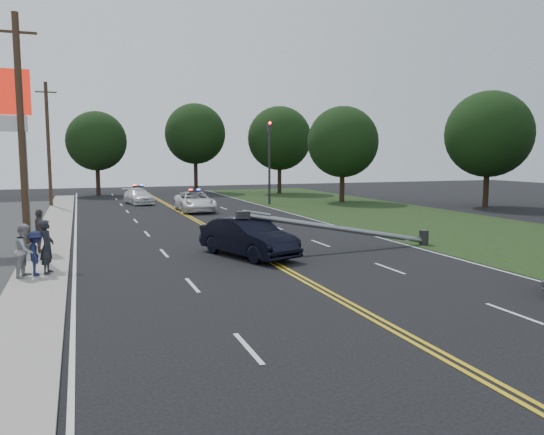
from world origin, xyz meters
name	(u,v)px	position (x,y,z in m)	size (l,w,h in m)	color
ground	(354,307)	(0.00, 0.00, 0.00)	(120.00, 120.00, 0.00)	black
sidewalk	(45,259)	(-8.40, 10.00, 0.06)	(1.80, 70.00, 0.12)	gray
grass_verge	(485,233)	(13.50, 10.00, 0.01)	(12.00, 80.00, 0.01)	black
centerline_yellow	(246,248)	(0.00, 10.00, 0.01)	(0.36, 80.00, 0.00)	gold
traffic_signal	(269,155)	(8.30, 30.00, 4.21)	(0.28, 0.41, 7.05)	#2D2D30
fallen_streetlight	(350,229)	(4.19, 8.00, 0.92)	(9.36, 0.44, 1.91)	#2D2D30
utility_pole_mid	(21,134)	(-9.20, 12.00, 5.08)	(1.60, 0.28, 10.00)	#382619
utility_pole_far	(48,144)	(-9.20, 34.00, 5.08)	(1.60, 0.28, 10.00)	#382619
tree_6	(96,141)	(-5.11, 45.87, 5.66)	(6.16, 6.16, 8.75)	black
tree_7	(195,134)	(5.45, 46.64, 6.57)	(6.76, 6.76, 9.96)	black
tree_8	(280,138)	(13.77, 41.91, 6.02)	(6.95, 6.95, 9.50)	black
tree_9	(343,142)	(15.24, 29.95, 5.37)	(6.33, 6.33, 8.54)	black
tree_13	(489,134)	(23.91, 21.61, 5.86)	(6.87, 6.87, 9.30)	black
crashed_sedan	(248,237)	(-0.51, 8.10, 0.81)	(1.71, 4.89, 1.61)	black
emergency_a	(195,202)	(1.10, 26.50, 0.74)	(2.46, 5.34, 1.48)	white
emergency_b	(139,196)	(-2.21, 34.19, 0.66)	(1.84, 4.52, 1.31)	white
bystander_a	(47,247)	(-8.14, 6.93, 1.05)	(0.68, 0.45, 1.87)	#222229
bystander_b	(26,250)	(-8.80, 6.69, 1.02)	(0.87, 0.68, 1.79)	#9E9DA2
bystander_c	(36,253)	(-8.49, 6.75, 0.89)	(0.99, 0.57, 1.53)	#1C2146
bystander_d	(40,231)	(-8.64, 11.28, 1.03)	(1.07, 0.45, 1.83)	#554844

